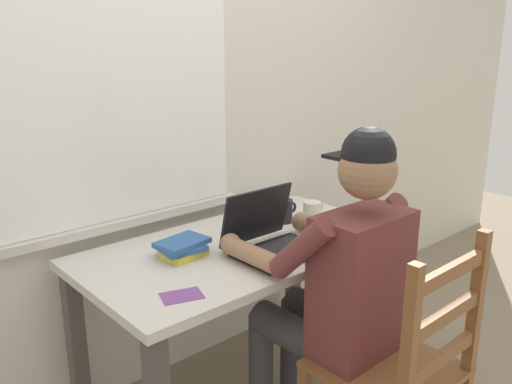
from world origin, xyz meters
name	(u,v)px	position (x,y,z in m)	size (l,w,h in m)	color
back_wall	(177,88)	(-0.01, 0.43, 1.30)	(6.00, 0.08, 2.60)	silver
desk	(244,267)	(0.00, 0.00, 0.61)	(1.30, 0.70, 0.71)	beige
seated_person	(336,280)	(0.07, -0.42, 0.68)	(0.50, 0.60, 1.23)	brown
wooden_chair	(400,371)	(0.07, -0.70, 0.45)	(0.42, 0.42, 0.93)	brown
laptop	(271,237)	(0.03, -0.12, 0.76)	(0.33, 0.29, 0.23)	black
computer_mouse	(321,235)	(0.27, -0.17, 0.73)	(0.06, 0.10, 0.03)	black
coffee_mug_white	(312,211)	(0.42, 0.02, 0.75)	(0.12, 0.08, 0.09)	silver
coffee_mug_dark	(284,211)	(0.31, 0.08, 0.76)	(0.11, 0.08, 0.10)	black
book_stack_main	(182,248)	(-0.26, 0.05, 0.75)	(0.20, 0.17, 0.07)	gold
paper_pile_near_laptop	(298,248)	(0.11, -0.19, 0.72)	(0.25, 0.19, 0.01)	white
landscape_photo_print	(182,296)	(-0.44, -0.22, 0.71)	(0.13, 0.09, 0.00)	#7A4293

